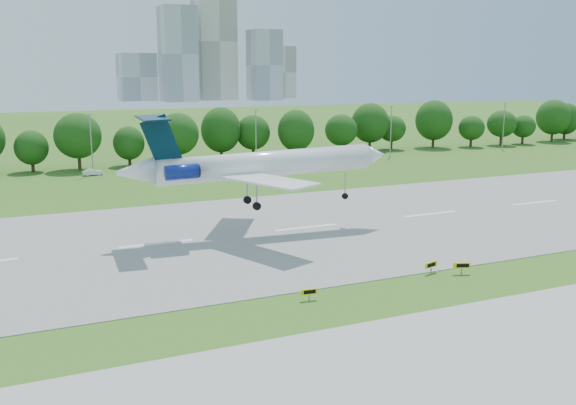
% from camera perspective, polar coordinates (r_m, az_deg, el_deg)
% --- Properties ---
extents(ground, '(600.00, 600.00, 0.00)m').
position_cam_1_polar(ground, '(64.67, 11.27, -7.14)').
color(ground, '#305E18').
rests_on(ground, ground).
extents(runway, '(400.00, 45.00, 0.08)m').
position_cam_1_polar(runway, '(85.40, 1.60, -2.27)').
color(runway, gray).
rests_on(runway, ground).
extents(taxiway, '(400.00, 23.00, 0.08)m').
position_cam_1_polar(taxiway, '(52.11, 22.99, -12.56)').
color(taxiway, '#ADADA8').
rests_on(taxiway, ground).
extents(tree_line, '(288.40, 8.40, 10.40)m').
position_cam_1_polar(tree_line, '(146.90, -9.79, 5.87)').
color(tree_line, '#382314').
rests_on(tree_line, ground).
extents(light_poles, '(175.90, 0.25, 12.19)m').
position_cam_1_polar(light_poles, '(136.63, -9.76, 5.51)').
color(light_poles, gray).
rests_on(light_poles, ground).
extents(skyline, '(127.00, 52.00, 80.00)m').
position_cam_1_polar(skyline, '(460.97, -6.99, 12.82)').
color(skyline, '#B2B2B7').
rests_on(skyline, ground).
extents(airliner, '(35.66, 25.95, 12.07)m').
position_cam_1_polar(airliner, '(80.87, -3.20, 3.42)').
color(airliner, white).
rests_on(airliner, ground).
extents(taxi_sign_left, '(1.74, 0.67, 1.23)m').
position_cam_1_polar(taxi_sign_left, '(68.14, 12.61, -5.42)').
color(taxi_sign_left, gray).
rests_on(taxi_sign_left, ground).
extents(taxi_sign_centre, '(1.56, 0.35, 1.09)m').
position_cam_1_polar(taxi_sign_centre, '(59.01, 1.89, -7.94)').
color(taxi_sign_centre, gray).
rests_on(taxi_sign_centre, ground).
extents(taxi_sign_right, '(1.74, 0.78, 1.25)m').
position_cam_1_polar(taxi_sign_right, '(68.58, 15.19, -5.43)').
color(taxi_sign_right, gray).
rests_on(taxi_sign_right, ground).
extents(service_vehicle_a, '(4.02, 1.69, 1.29)m').
position_cam_1_polar(service_vehicle_a, '(133.91, -16.97, 2.59)').
color(service_vehicle_a, white).
rests_on(service_vehicle_a, ground).
extents(service_vehicle_b, '(3.48, 1.76, 1.13)m').
position_cam_1_polar(service_vehicle_b, '(131.95, -10.11, 2.76)').
color(service_vehicle_b, silver).
rests_on(service_vehicle_b, ground).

